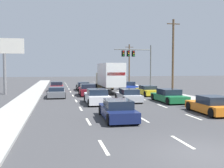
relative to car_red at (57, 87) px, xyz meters
The scene contains 20 objects.
ground_plane 6.05m from the car_red, 29.47° to the right, with size 140.00×140.00×0.00m, color #3D3D3F.
sidewalk_right 15.59m from the car_red, 30.72° to the right, with size 2.41×80.00×0.14m, color #9E9E99.
sidewalk_left 8.49m from the car_red, 110.13° to the right, with size 2.41×80.00×0.14m, color #9E9E99.
lane_markings 6.52m from the car_red, 36.27° to the right, with size 6.94×57.00×0.01m.
car_red is the anchor object (origin of this frame).
car_gray 7.68m from the car_red, 90.00° to the right, with size 1.96×4.57×1.13m.
car_black 3.86m from the car_red, 13.89° to the left, with size 1.87×4.60×1.19m.
car_maroon 7.47m from the car_red, 61.87° to the right, with size 1.96×4.25×1.37m.
car_white 14.19m from the car_red, 75.72° to the right, with size 1.97×4.57×1.34m.
car_navy 21.35m from the car_red, 80.09° to the right, with size 1.95×4.47×1.24m.
box_truck 7.75m from the car_red, 26.75° to the right, with size 2.66×9.02×3.80m.
car_silver 14.43m from the car_red, 62.23° to the right, with size 1.88×4.44×1.21m.
car_blue 10.20m from the car_red, ahead, with size 1.99×4.11×1.26m.
car_yellow 13.01m from the car_red, 36.33° to the right, with size 1.89×4.44×1.14m.
car_green 17.41m from the car_red, 53.75° to the right, with size 2.00×4.63×1.23m.
car_orange 22.98m from the car_red, 62.71° to the right, with size 2.06×4.18×1.24m.
traffic_signal_mast 13.55m from the car_red, 15.57° to the left, with size 6.22×0.69×6.96m.
utility_pole_mid 16.48m from the car_red, 15.88° to the right, with size 1.80×0.28×9.67m.
utility_pole_far 24.13m from the car_red, 49.03° to the left, with size 1.80×0.28×8.46m.
roadside_billboard 8.20m from the car_red, 150.98° to the right, with size 4.58×0.36×6.78m.
Camera 1 is at (-5.17, -8.19, 3.11)m, focal length 40.94 mm.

